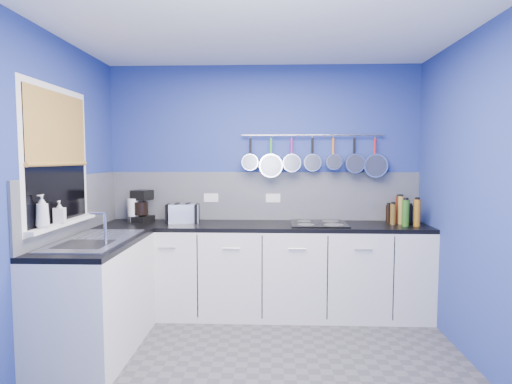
# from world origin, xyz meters

# --- Properties ---
(floor) EXTENTS (3.20, 3.00, 0.02)m
(floor) POSITION_xyz_m (0.00, 0.00, -0.01)
(floor) COLOR #47474C
(floor) RESTS_ON ground
(ceiling) EXTENTS (3.20, 3.00, 0.02)m
(ceiling) POSITION_xyz_m (0.00, 0.00, 2.51)
(ceiling) COLOR white
(ceiling) RESTS_ON ground
(wall_back) EXTENTS (3.20, 0.02, 2.50)m
(wall_back) POSITION_xyz_m (0.00, 1.51, 1.25)
(wall_back) COLOR navy
(wall_back) RESTS_ON ground
(wall_front) EXTENTS (3.20, 0.02, 2.50)m
(wall_front) POSITION_xyz_m (0.00, -1.51, 1.25)
(wall_front) COLOR navy
(wall_front) RESTS_ON ground
(wall_left) EXTENTS (0.02, 3.00, 2.50)m
(wall_left) POSITION_xyz_m (-1.61, 0.00, 1.25)
(wall_left) COLOR navy
(wall_left) RESTS_ON ground
(wall_right) EXTENTS (0.02, 3.00, 2.50)m
(wall_right) POSITION_xyz_m (1.61, 0.00, 1.25)
(wall_right) COLOR navy
(wall_right) RESTS_ON ground
(backsplash_back) EXTENTS (3.20, 0.02, 0.50)m
(backsplash_back) POSITION_xyz_m (0.00, 1.49, 1.15)
(backsplash_back) COLOR gray
(backsplash_back) RESTS_ON wall_back
(backsplash_left) EXTENTS (0.02, 1.80, 0.50)m
(backsplash_left) POSITION_xyz_m (-1.59, 0.60, 1.15)
(backsplash_left) COLOR gray
(backsplash_left) RESTS_ON wall_left
(cabinet_run_back) EXTENTS (3.20, 0.60, 0.86)m
(cabinet_run_back) POSITION_xyz_m (0.00, 1.20, 0.43)
(cabinet_run_back) COLOR silver
(cabinet_run_back) RESTS_ON ground
(worktop_back) EXTENTS (3.20, 0.60, 0.04)m
(worktop_back) POSITION_xyz_m (0.00, 1.20, 0.88)
(worktop_back) COLOR black
(worktop_back) RESTS_ON cabinet_run_back
(cabinet_run_left) EXTENTS (0.60, 1.20, 0.86)m
(cabinet_run_left) POSITION_xyz_m (-1.30, 0.30, 0.43)
(cabinet_run_left) COLOR silver
(cabinet_run_left) RESTS_ON ground
(worktop_left) EXTENTS (0.60, 1.20, 0.04)m
(worktop_left) POSITION_xyz_m (-1.30, 0.30, 0.88)
(worktop_left) COLOR black
(worktop_left) RESTS_ON cabinet_run_left
(window_frame) EXTENTS (0.01, 1.00, 1.10)m
(window_frame) POSITION_xyz_m (-1.58, 0.30, 1.55)
(window_frame) COLOR white
(window_frame) RESTS_ON wall_left
(window_glass) EXTENTS (0.01, 0.90, 1.00)m
(window_glass) POSITION_xyz_m (-1.57, 0.30, 1.55)
(window_glass) COLOR black
(window_glass) RESTS_ON wall_left
(bamboo_blind) EXTENTS (0.01, 0.90, 0.55)m
(bamboo_blind) POSITION_xyz_m (-1.56, 0.30, 1.77)
(bamboo_blind) COLOR #AD8236
(bamboo_blind) RESTS_ON wall_left
(window_sill) EXTENTS (0.10, 0.98, 0.03)m
(window_sill) POSITION_xyz_m (-1.55, 0.30, 1.04)
(window_sill) COLOR white
(window_sill) RESTS_ON wall_left
(sink_unit) EXTENTS (0.50, 0.95, 0.01)m
(sink_unit) POSITION_xyz_m (-1.30, 0.30, 0.90)
(sink_unit) COLOR silver
(sink_unit) RESTS_ON worktop_left
(mixer_tap) EXTENTS (0.12, 0.08, 0.26)m
(mixer_tap) POSITION_xyz_m (-1.14, 0.12, 1.03)
(mixer_tap) COLOR silver
(mixer_tap) RESTS_ON worktop_left
(socket_left) EXTENTS (0.15, 0.01, 0.09)m
(socket_left) POSITION_xyz_m (-0.55, 1.48, 1.13)
(socket_left) COLOR white
(socket_left) RESTS_ON backsplash_back
(socket_right) EXTENTS (0.15, 0.01, 0.09)m
(socket_right) POSITION_xyz_m (0.10, 1.48, 1.13)
(socket_right) COLOR white
(socket_right) RESTS_ON backsplash_back
(pot_rail) EXTENTS (1.45, 0.02, 0.02)m
(pot_rail) POSITION_xyz_m (0.50, 1.45, 1.78)
(pot_rail) COLOR silver
(pot_rail) RESTS_ON wall_back
(soap_bottle_a) EXTENTS (0.10, 0.10, 0.24)m
(soap_bottle_a) POSITION_xyz_m (-1.53, -0.02, 1.17)
(soap_bottle_a) COLOR white
(soap_bottle_a) RESTS_ON window_sill
(soap_bottle_b) EXTENTS (0.09, 0.09, 0.17)m
(soap_bottle_b) POSITION_xyz_m (-1.53, 0.22, 1.14)
(soap_bottle_b) COLOR white
(soap_bottle_b) RESTS_ON window_sill
(paper_towel) EXTENTS (0.13, 0.13, 0.24)m
(paper_towel) POSITION_xyz_m (-1.32, 1.28, 1.02)
(paper_towel) COLOR white
(paper_towel) RESTS_ON worktop_back
(coffee_maker) EXTENTS (0.24, 0.25, 0.32)m
(coffee_maker) POSITION_xyz_m (-1.23, 1.30, 1.06)
(coffee_maker) COLOR black
(coffee_maker) RESTS_ON worktop_back
(toaster) EXTENTS (0.33, 0.25, 0.19)m
(toaster) POSITION_xyz_m (-0.81, 1.25, 0.99)
(toaster) COLOR silver
(toaster) RESTS_ON worktop_back
(canister) EXTENTS (0.10, 0.10, 0.13)m
(canister) POSITION_xyz_m (-0.75, 1.29, 0.96)
(canister) COLOR silver
(canister) RESTS_ON worktop_back
(hob) EXTENTS (0.54, 0.48, 0.01)m
(hob) POSITION_xyz_m (0.55, 1.20, 0.91)
(hob) COLOR black
(hob) RESTS_ON worktop_back
(pan_0) EXTENTS (0.17, 0.12, 0.36)m
(pan_0) POSITION_xyz_m (-0.13, 1.44, 1.60)
(pan_0) COLOR silver
(pan_0) RESTS_ON pot_rail
(pan_1) EXTENTS (0.24, 0.10, 0.43)m
(pan_1) POSITION_xyz_m (0.08, 1.44, 1.56)
(pan_1) COLOR silver
(pan_1) RESTS_ON pot_rail
(pan_2) EXTENTS (0.19, 0.11, 0.38)m
(pan_2) POSITION_xyz_m (0.29, 1.44, 1.59)
(pan_2) COLOR silver
(pan_2) RESTS_ON pot_rail
(pan_3) EXTENTS (0.18, 0.07, 0.37)m
(pan_3) POSITION_xyz_m (0.50, 1.44, 1.59)
(pan_3) COLOR silver
(pan_3) RESTS_ON pot_rail
(pan_4) EXTENTS (0.16, 0.11, 0.35)m
(pan_4) POSITION_xyz_m (0.71, 1.44, 1.60)
(pan_4) COLOR silver
(pan_4) RESTS_ON pot_rail
(pan_5) EXTENTS (0.20, 0.11, 0.39)m
(pan_5) POSITION_xyz_m (0.92, 1.44, 1.59)
(pan_5) COLOR silver
(pan_5) RESTS_ON pot_rail
(pan_6) EXTENTS (0.24, 0.08, 0.43)m
(pan_6) POSITION_xyz_m (1.14, 1.44, 1.56)
(pan_6) COLOR silver
(pan_6) RESTS_ON pot_rail
(condiment_0) EXTENTS (0.05, 0.05, 0.17)m
(condiment_0) POSITION_xyz_m (1.44, 1.32, 0.98)
(condiment_0) COLOR #3F721E
(condiment_0) RESTS_ON worktop_back
(condiment_1) EXTENTS (0.06, 0.06, 0.26)m
(condiment_1) POSITION_xyz_m (1.36, 1.34, 1.03)
(condiment_1) COLOR #4C190C
(condiment_1) RESTS_ON worktop_back
(condiment_2) EXTENTS (0.05, 0.05, 0.18)m
(condiment_2) POSITION_xyz_m (1.25, 1.32, 0.99)
(condiment_2) COLOR black
(condiment_2) RESTS_ON worktop_back
(condiment_3) EXTENTS (0.06, 0.06, 0.19)m
(condiment_3) POSITION_xyz_m (1.43, 1.22, 0.99)
(condiment_3) COLOR black
(condiment_3) RESTS_ON worktop_back
(condiment_4) EXTENTS (0.05, 0.05, 0.27)m
(condiment_4) POSITION_xyz_m (1.35, 1.24, 1.04)
(condiment_4) COLOR olive
(condiment_4) RESTS_ON worktop_back
(condiment_5) EXTENTS (0.06, 0.06, 0.20)m
(condiment_5) POSITION_xyz_m (1.27, 1.22, 1.00)
(condiment_5) COLOR brown
(condiment_5) RESTS_ON worktop_back
(condiment_6) EXTENTS (0.06, 0.06, 0.26)m
(condiment_6) POSITION_xyz_m (1.47, 1.12, 1.03)
(condiment_6) COLOR #8C5914
(condiment_6) RESTS_ON worktop_back
(condiment_7) EXTENTS (0.07, 0.07, 0.25)m
(condiment_7) POSITION_xyz_m (1.36, 1.11, 1.03)
(condiment_7) COLOR #265919
(condiment_7) RESTS_ON worktop_back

